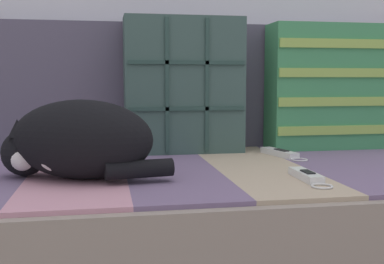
{
  "coord_description": "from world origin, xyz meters",
  "views": [
    {
      "loc": [
        -0.41,
        -1.21,
        0.63
      ],
      "look_at": [
        -0.19,
        0.01,
        0.5
      ],
      "focal_mm": 45.0,
      "sensor_mm": 36.0,
      "label": 1
    }
  ],
  "objects": [
    {
      "name": "game_remote_near",
      "position": [
        0.06,
        -0.16,
        0.41
      ],
      "size": [
        0.05,
        0.18,
        0.02
      ],
      "color": "white",
      "rests_on": "couch"
    },
    {
      "name": "game_remote_far",
      "position": [
        0.13,
        0.19,
        0.41
      ],
      "size": [
        0.09,
        0.21,
        0.02
      ],
      "color": "white",
      "rests_on": "couch"
    },
    {
      "name": "throw_pillow_quilted",
      "position": [
        -0.15,
        0.33,
        0.62
      ],
      "size": [
        0.38,
        0.14,
        0.43
      ],
      "color": "#38514C",
      "rests_on": "couch"
    },
    {
      "name": "throw_pillow_striped",
      "position": [
        0.37,
        0.33,
        0.61
      ],
      "size": [
        0.46,
        0.14,
        0.42
      ],
      "color": "#3D8956",
      "rests_on": "couch"
    },
    {
      "name": "sleeping_cat",
      "position": [
        -0.48,
        -0.05,
        0.49
      ],
      "size": [
        0.41,
        0.3,
        0.19
      ],
      "color": "black",
      "rests_on": "couch"
    },
    {
      "name": "couch",
      "position": [
        -0.0,
        0.09,
        0.2
      ],
      "size": [
        1.78,
        0.92,
        0.4
      ],
      "color": "#3D3838",
      "rests_on": "ground_plane"
    },
    {
      "name": "sofa_backrest",
      "position": [
        0.0,
        0.48,
        0.61
      ],
      "size": [
        1.74,
        0.14,
        0.43
      ],
      "color": "#514C60",
      "rests_on": "couch"
    }
  ]
}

